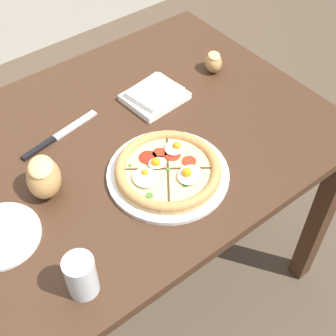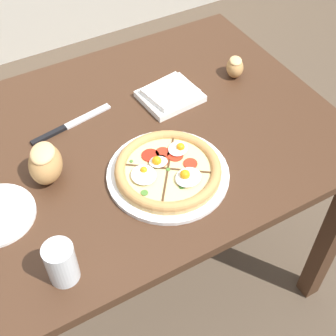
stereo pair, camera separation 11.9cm
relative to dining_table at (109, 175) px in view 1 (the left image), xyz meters
name	(u,v)px [view 1 (the left image)]	position (x,y,z in m)	size (l,w,h in m)	color
ground_plane	(125,285)	(0.00, 0.00, -0.66)	(12.00, 12.00, 0.00)	brown
dining_table	(109,175)	(0.00, 0.00, 0.00)	(1.29, 0.86, 0.77)	#422819
pizza	(168,171)	(0.08, -0.18, 0.13)	(0.32, 0.32, 0.06)	white
napkin_folded	(155,95)	(0.23, 0.09, 0.13)	(0.18, 0.16, 0.04)	white
bread_piece_near	(43,176)	(-0.19, -0.03, 0.16)	(0.12, 0.14, 0.10)	#B27F47
bread_piece_mid	(214,62)	(0.47, 0.09, 0.14)	(0.08, 0.09, 0.06)	#B27F47
knife_main	(59,135)	(-0.07, 0.12, 0.11)	(0.26, 0.06, 0.01)	silver
water_glass	(82,277)	(-0.26, -0.32, 0.16)	(0.07, 0.07, 0.11)	white
side_saucer	(0,236)	(-0.35, -0.09, 0.11)	(0.19, 0.19, 0.01)	white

